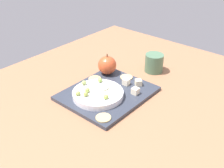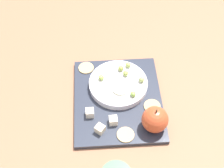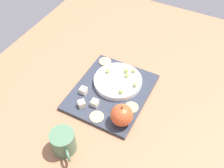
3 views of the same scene
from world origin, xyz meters
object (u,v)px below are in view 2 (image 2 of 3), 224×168
object	(u,v)px
cheese_cube_0	(114,121)
cracker_2	(152,106)
cheese_cube_1	(90,113)
serving_dish	(118,84)
cracker_1	(126,135)
grape_4	(133,94)
apple_whole	(155,120)
grape_1	(128,65)
apple_slice_0	(120,89)
grape_2	(142,80)
platter	(118,99)
grape_0	(126,73)
cracker_0	(86,68)
grape_5	(101,78)
cheese_cube_2	(100,129)
grape_3	(121,68)

from	to	relation	value
cheese_cube_0	cracker_2	world-z (taller)	cheese_cube_0
cheese_cube_1	serving_dish	bearing A→B (deg)	138.10
cheese_cube_0	cracker_1	xyz separation A→B (cm)	(4.35, 3.11, -1.00)
cheese_cube_0	grape_4	size ratio (longest dim) A/B	1.27
apple_whole	grape_1	size ratio (longest dim) A/B	4.08
cracker_1	cracker_2	bearing A→B (deg)	136.01
cracker_2	grape_1	xyz separation A→B (cm)	(-14.82, -5.99, 2.69)
cracker_2	apple_slice_0	size ratio (longest dim) A/B	1.01
cracker_1	grape_2	bearing A→B (deg)	159.60
platter	serving_dish	distance (cm)	4.98
apple_whole	grape_2	distance (cm)	15.46
grape_1	grape_4	world-z (taller)	same
cheese_cube_0	serving_dish	bearing A→B (deg)	169.89
cheese_cube_0	grape_0	bearing A→B (deg)	163.08
grape_4	apple_slice_0	xyz separation A→B (cm)	(-2.73, -3.59, -0.52)
grape_0	grape_1	world-z (taller)	grape_0
cracker_2	grape_2	xyz separation A→B (cm)	(-8.32, -2.41, 2.75)
cracker_2	grape_1	world-z (taller)	grape_1
cracker_1	cracker_2	xyz separation A→B (cm)	(-9.28, 8.96, 0.00)
serving_dish	cracker_2	xyz separation A→B (cm)	(8.47, 9.68, -0.86)
cracker_0	grape_1	bearing A→B (deg)	82.01
serving_dish	grape_5	distance (cm)	5.80
cheese_cube_2	grape_2	bearing A→B (deg)	139.00
apple_slice_0	cracker_2	bearing A→B (deg)	58.53
cheese_cube_1	grape_0	world-z (taller)	grape_0
grape_5	cheese_cube_1	bearing A→B (deg)	-18.41
grape_0	grape_1	size ratio (longest dim) A/B	1.00
grape_2	grape_5	world-z (taller)	grape_2
platter	cheese_cube_0	world-z (taller)	cheese_cube_0
apple_whole	grape_3	bearing A→B (deg)	-158.69
cracker_1	grape_1	world-z (taller)	grape_1
platter	cracker_1	size ratio (longest dim) A/B	6.35
apple_whole	cracker_0	bearing A→B (deg)	-140.98
serving_dish	cracker_1	xyz separation A→B (cm)	(17.75, 0.72, -0.86)
platter	cheese_cube_2	bearing A→B (deg)	-27.92
serving_dish	cheese_cube_1	xyz separation A→B (cm)	(10.27, -9.22, 0.14)
cheese_cube_0	cheese_cube_2	distance (cm)	4.81
cheese_cube_0	grape_3	bearing A→B (deg)	169.01
serving_dish	cheese_cube_2	world-z (taller)	cheese_cube_2
grape_0	apple_slice_0	distance (cm)	5.98
apple_whole	cheese_cube_0	world-z (taller)	apple_whole
grape_1	apple_slice_0	size ratio (longest dim) A/B	0.38
grape_4	apple_whole	bearing A→B (deg)	27.24
grape_1	cracker_2	bearing A→B (deg)	22.02
grape_1	grape_2	distance (cm)	7.42
grape_1	platter	bearing A→B (deg)	-20.76
apple_whole	grape_1	world-z (taller)	apple_whole
serving_dish	grape_1	distance (cm)	7.57
cracker_0	grape_3	world-z (taller)	grape_3
grape_1	serving_dish	bearing A→B (deg)	-30.17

